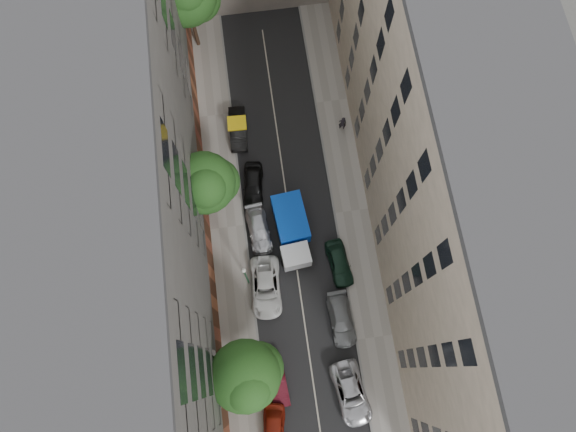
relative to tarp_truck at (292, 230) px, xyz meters
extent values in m
plane|color=#4C4C49|center=(0.00, 1.44, -1.58)|extent=(120.00, 120.00, 0.00)
cube|color=black|center=(0.00, 1.44, -1.57)|extent=(8.00, 44.00, 0.02)
cube|color=gray|center=(-5.50, 1.44, -1.51)|extent=(3.00, 44.00, 0.15)
cube|color=gray|center=(5.50, 1.44, -1.51)|extent=(3.00, 44.00, 0.15)
cube|color=#4D4B48|center=(-11.00, 1.44, 8.42)|extent=(8.00, 44.00, 20.00)
cube|color=#C4AF99|center=(11.00, 1.44, 8.42)|extent=(8.00, 44.00, 20.00)
cube|color=black|center=(0.00, -0.11, -0.95)|extent=(2.98, 6.39, 0.34)
cube|color=silver|center=(0.00, -2.29, 0.08)|extent=(2.46, 2.04, 1.95)
cube|color=blue|center=(0.00, 0.92, 0.26)|extent=(2.90, 4.35, 2.06)
cylinder|color=black|center=(-1.09, -2.29, -1.10)|extent=(0.32, 0.96, 0.96)
cylinder|color=black|center=(1.09, -2.29, -1.10)|extent=(0.32, 0.96, 0.96)
cylinder|color=black|center=(-1.09, 1.72, -1.10)|extent=(0.32, 0.96, 0.96)
cylinder|color=black|center=(1.09, 1.72, -1.10)|extent=(0.32, 0.96, 0.96)
imported|color=maroon|center=(-3.60, -15.56, -0.84)|extent=(2.40, 4.54, 1.47)
imported|color=#4A0E18|center=(-2.80, -11.96, -0.94)|extent=(1.61, 3.96, 1.28)
imported|color=silver|center=(-2.80, -4.36, -0.84)|extent=(2.76, 5.45, 1.48)
imported|color=silver|center=(-2.80, 0.68, -0.93)|extent=(2.21, 4.62, 1.30)
imported|color=black|center=(-2.80, 4.84, -0.85)|extent=(2.24, 4.47, 1.46)
imported|color=black|center=(-3.53, 10.44, -0.86)|extent=(1.71, 4.42, 1.43)
imported|color=#BABABF|center=(2.80, -13.56, -0.87)|extent=(3.04, 5.39, 1.42)
imported|color=slate|center=(3.01, -7.82, -0.91)|extent=(2.06, 4.68, 1.34)
imported|color=#152F21|center=(3.60, -3.16, -0.87)|extent=(2.14, 4.36, 1.43)
cylinder|color=#382619|center=(-4.97, -11.13, -0.17)|extent=(0.36, 0.36, 2.52)
cylinder|color=#382619|center=(-4.97, -11.13, 2.00)|extent=(0.24, 0.24, 1.80)
sphere|color=#1E4F1A|center=(-4.97, -11.13, 3.76)|extent=(5.20, 5.20, 5.20)
sphere|color=#1E4F1A|center=(-4.07, -10.73, 2.90)|extent=(3.90, 3.90, 3.90)
sphere|color=#1E4F1A|center=(-5.67, -11.63, 3.26)|extent=(3.64, 3.64, 3.64)
sphere|color=#1E4F1A|center=(-4.77, -11.93, 4.70)|extent=(3.38, 3.38, 3.38)
cylinder|color=#382619|center=(-6.40, 3.37, 0.08)|extent=(0.36, 0.36, 3.02)
cylinder|color=#382619|center=(-6.40, 3.37, 2.67)|extent=(0.24, 0.24, 2.16)
sphere|color=#1E4F1A|center=(-6.40, 3.37, 4.79)|extent=(4.93, 4.93, 4.93)
sphere|color=#1E4F1A|center=(-5.50, 3.77, 3.75)|extent=(3.70, 3.70, 3.70)
sphere|color=#1E4F1A|center=(-7.10, 2.87, 4.18)|extent=(3.45, 3.45, 3.45)
sphere|color=#1E4F1A|center=(-6.20, 2.57, 5.91)|extent=(3.20, 3.20, 3.20)
cylinder|color=#382619|center=(-6.40, 20.39, 0.26)|extent=(0.36, 0.36, 3.38)
cylinder|color=#382619|center=(-6.40, 20.39, 3.16)|extent=(0.24, 0.24, 2.41)
sphere|color=#1E4F1A|center=(-7.10, 19.89, 4.85)|extent=(3.86, 3.86, 3.86)
cylinder|color=#17532C|center=(-4.20, -3.65, 1.22)|extent=(0.14, 0.14, 5.31)
sphere|color=silver|center=(-4.20, -3.65, 3.97)|extent=(0.36, 0.36, 0.36)
imported|color=black|center=(5.98, 9.52, -0.47)|extent=(0.79, 0.62, 1.92)
camera|label=1|loc=(-1.88, -11.19, 41.76)|focal=32.00mm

